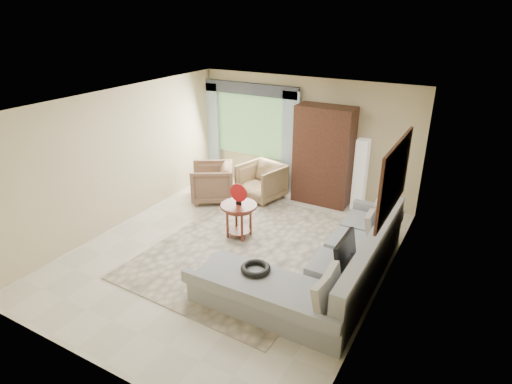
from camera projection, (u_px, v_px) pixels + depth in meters
The scene contains 17 objects.
ground at pixel (234, 251), 7.48m from camera, with size 6.00×6.00×0.00m, color silver.
area_rug at pixel (250, 248), 7.55m from camera, with size 3.00×4.00×0.02m, color beige.
sectional_sofa at pixel (328, 271), 6.42m from camera, with size 2.30×3.46×0.90m.
tv_screen at pixel (346, 253), 6.06m from camera, with size 0.06×0.74×0.48m, color black.
garden_hose at pixel (256, 268), 6.01m from camera, with size 0.43×0.43×0.09m, color black.
coffee_table at pixel (239, 220), 7.81m from camera, with size 0.66×0.66×0.66m.
red_disc at pixel (239, 193), 7.59m from camera, with size 0.34×0.34×0.03m, color #A61012.
armchair_left at pixel (212, 183), 9.31m from camera, with size 0.87×0.90×0.82m, color #835A47.
armchair_right at pixel (262, 182), 9.38m from camera, with size 0.85×0.88×0.80m, color #8F764E.
potted_plant at pixel (215, 168), 10.50m from camera, with size 0.50×0.44×0.56m, color #999999.
armoire at pixel (323, 156), 8.99m from camera, with size 1.20×0.55×2.10m, color black.
floor_lamp at pixel (360, 175), 8.80m from camera, with size 0.24×0.24×1.50m, color silver.
window at pixel (251, 125), 9.90m from camera, with size 1.80×0.04×1.40m, color #669E59.
curtain_left at pixel (212, 131), 10.40m from camera, with size 0.40×0.08×2.30m, color #9EB7CC.
curtain_right at pixel (290, 143), 9.46m from camera, with size 0.40×0.08×2.30m, color #9EB7CC.
valance at pixel (249, 89), 9.51m from camera, with size 2.40×0.12×0.26m, color #1E232D.
wall_mirror at pixel (394, 177), 5.95m from camera, with size 0.05×1.70×1.05m.
Camera 1 is at (3.49, -5.43, 3.93)m, focal length 30.00 mm.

